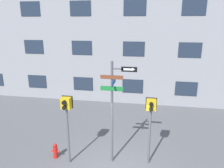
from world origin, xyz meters
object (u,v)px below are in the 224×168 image
pedestrian_signal_right (151,113)px  fire_hydrant (55,151)px  street_sign_pole (114,104)px  pedestrian_signal_left (67,111)px

pedestrian_signal_right → fire_hydrant: 4.19m
street_sign_pole → pedestrian_signal_right: bearing=4.8°
street_sign_pole → fire_hydrant: size_ratio=6.34×
pedestrian_signal_left → fire_hydrant: size_ratio=4.29×
pedestrian_signal_left → fire_hydrant: bearing=164.3°
street_sign_pole → fire_hydrant: 3.22m
pedestrian_signal_left → pedestrian_signal_right: (3.09, 0.47, -0.05)m
street_sign_pole → pedestrian_signal_left: bearing=-168.3°
pedestrian_signal_left → fire_hydrant: (-0.67, 0.19, -1.88)m
fire_hydrant → pedestrian_signal_left: bearing=-15.7°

